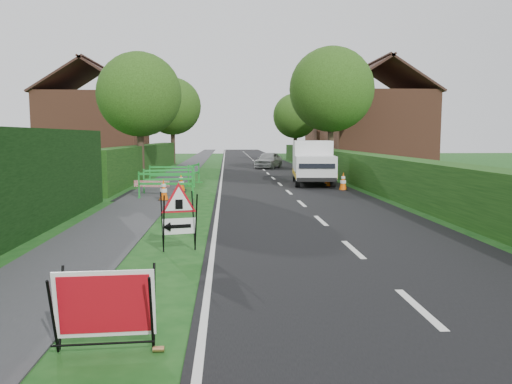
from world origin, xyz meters
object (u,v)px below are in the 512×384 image
triangle_sign (177,212)px  works_van (313,161)px  hatchback_car (269,160)px  red_rect_sign (105,306)px

triangle_sign → works_van: size_ratio=0.25×
triangle_sign → hatchback_car: hatchback_car is taller
triangle_sign → hatchback_car: bearing=68.1°
red_rect_sign → hatchback_car: size_ratio=0.30×
triangle_sign → works_van: works_van is taller
works_van → red_rect_sign: bearing=-100.8°
red_rect_sign → works_van: size_ratio=0.22×
hatchback_car → triangle_sign: bearing=-78.5°
works_van → hatchback_car: works_van is taller
red_rect_sign → hatchback_car: hatchback_car is taller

